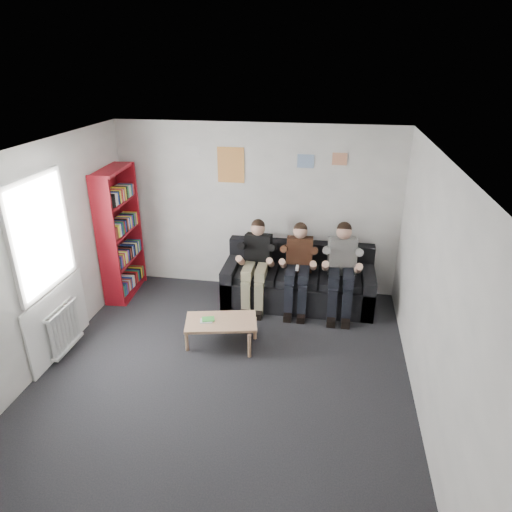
{
  "coord_description": "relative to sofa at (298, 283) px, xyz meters",
  "views": [
    {
      "loc": [
        1.15,
        -4.36,
        3.6
      ],
      "look_at": [
        0.2,
        1.3,
        1.07
      ],
      "focal_mm": 32.0,
      "sensor_mm": 36.0,
      "label": 1
    }
  ],
  "objects": [
    {
      "name": "person_middle",
      "position": [
        -0.0,
        -0.2,
        0.35
      ],
      "size": [
        0.39,
        0.84,
        1.33
      ],
      "rotation": [
        0.0,
        0.0,
        0.04
      ],
      "color": "#542A1C",
      "rests_on": "sofa"
    },
    {
      "name": "bookshelf",
      "position": [
        -2.81,
        -0.18,
        0.72
      ],
      "size": [
        0.31,
        0.93,
        2.07
      ],
      "rotation": [
        0.0,
        0.0,
        0.07
      ],
      "color": "maroon",
      "rests_on": "ground"
    },
    {
      "name": "person_right",
      "position": [
        0.64,
        -0.21,
        0.37
      ],
      "size": [
        0.42,
        0.89,
        1.37
      ],
      "rotation": [
        0.0,
        0.0,
        0.15
      ],
      "color": "silver",
      "rests_on": "sofa"
    },
    {
      "name": "person_left",
      "position": [
        -0.64,
        -0.21,
        0.35
      ],
      "size": [
        0.4,
        0.86,
        1.34
      ],
      "rotation": [
        0.0,
        0.0,
        -0.06
      ],
      "color": "black",
      "rests_on": "sofa"
    },
    {
      "name": "poster_large",
      "position": [
        -1.14,
        0.42,
        1.73
      ],
      "size": [
        0.42,
        0.01,
        0.55
      ],
      "primitive_type": "cube",
      "color": "gold",
      "rests_on": "room_shell"
    },
    {
      "name": "sofa",
      "position": [
        0.0,
        0.0,
        0.0
      ],
      "size": [
        2.3,
        0.94,
        0.89
      ],
      "color": "black",
      "rests_on": "ground"
    },
    {
      "name": "coffee_table",
      "position": [
        -0.92,
        -1.38,
        0.01
      ],
      "size": [
        0.94,
        0.52,
        0.37
      ],
      "rotation": [
        0.0,
        0.0,
        0.21
      ],
      "color": "tan",
      "rests_on": "ground"
    },
    {
      "name": "poster_pink",
      "position": [
        0.51,
        0.42,
        1.88
      ],
      "size": [
        0.22,
        0.01,
        0.18
      ],
      "primitive_type": "cube",
      "color": "#BE3B7E",
      "rests_on": "room_shell"
    },
    {
      "name": "game_cases",
      "position": [
        -1.09,
        -1.42,
        0.07
      ],
      "size": [
        0.18,
        0.15,
        0.03
      ],
      "rotation": [
        0.0,
        0.0,
        0.24
      ],
      "color": "silver",
      "rests_on": "coffee_table"
    },
    {
      "name": "room_shell",
      "position": [
        -0.74,
        -2.06,
        1.03
      ],
      "size": [
        5.0,
        5.0,
        5.0
      ],
      "color": "black",
      "rests_on": "ground"
    },
    {
      "name": "window",
      "position": [
        -2.97,
        -1.86,
        0.71
      ],
      "size": [
        0.05,
        1.3,
        2.36
      ],
      "color": "white",
      "rests_on": "room_shell"
    },
    {
      "name": "poster_blue",
      "position": [
        0.01,
        0.42,
        1.83
      ],
      "size": [
        0.25,
        0.01,
        0.2
      ],
      "primitive_type": "cube",
      "color": "#3B7DCB",
      "rests_on": "room_shell"
    },
    {
      "name": "poster_sign",
      "position": [
        -1.74,
        0.42,
        1.93
      ],
      "size": [
        0.2,
        0.01,
        0.14
      ],
      "primitive_type": "cube",
      "color": "silver",
      "rests_on": "room_shell"
    },
    {
      "name": "radiator",
      "position": [
        -2.89,
        -1.86,
        0.03
      ],
      "size": [
        0.1,
        0.64,
        0.6
      ],
      "color": "white",
      "rests_on": "ground"
    }
  ]
}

